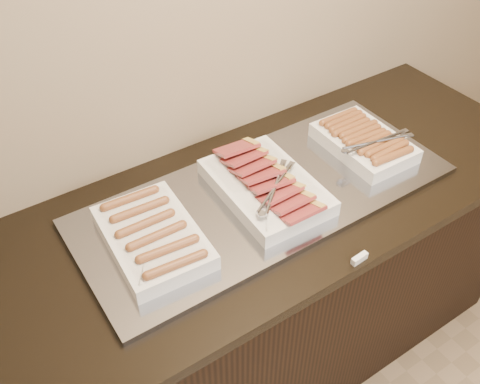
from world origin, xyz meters
name	(u,v)px	position (x,y,z in m)	size (l,w,h in m)	color
counter	(260,287)	(0.00, 2.13, 0.45)	(2.06, 0.76, 0.90)	black
warming_tray	(266,195)	(0.01, 2.13, 0.91)	(1.20, 0.50, 0.02)	#9799A4
dish_left	(153,236)	(-0.39, 2.13, 0.95)	(0.26, 0.37, 0.07)	white
dish_center	(266,186)	(0.00, 2.13, 0.95)	(0.28, 0.42, 0.09)	white
dish_right	(365,141)	(0.42, 2.13, 0.96)	(0.27, 0.33, 0.08)	white
label_holder	(359,258)	(0.07, 1.77, 0.91)	(0.05, 0.02, 0.02)	white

